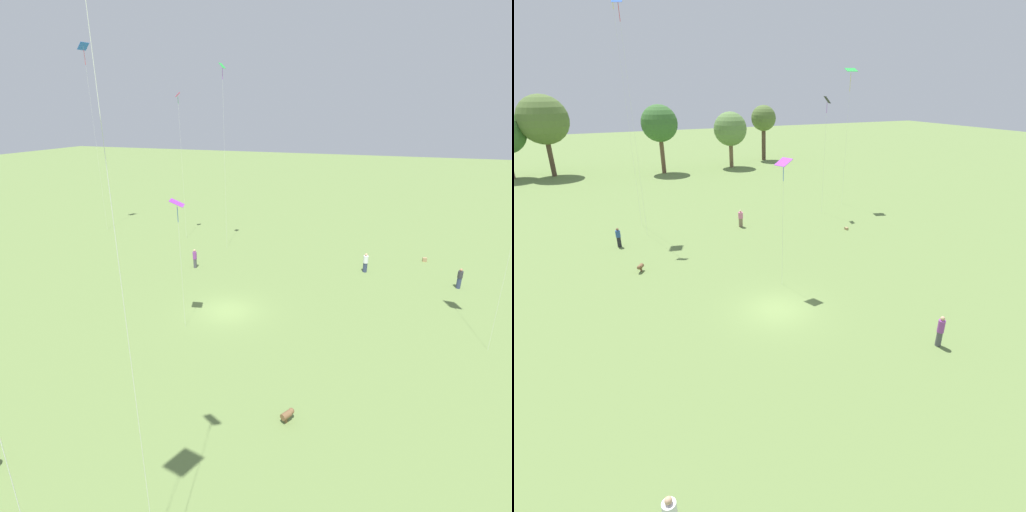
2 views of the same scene
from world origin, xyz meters
The scene contains 14 objects.
ground_plane centered at (0.00, 0.00, 0.00)m, with size 240.00×240.00×0.00m, color olive.
tree_1 centered at (-14.33, 52.13, 8.50)m, with size 7.31×7.31×12.20m.
tree_2 centered at (2.06, 47.55, 7.74)m, with size 5.70×5.70×10.65m.
tree_3 centered at (13.91, 47.82, 6.45)m, with size 5.65×5.65×9.32m.
tree_4 centered at (22.23, 52.59, 7.57)m, with size 4.65×4.65×10.05m.
person_2 centered at (-7.96, 15.58, 0.86)m, with size 0.47×0.47×1.74m.
person_3 centered at (6.35, -7.07, 0.92)m, with size 0.51×0.51×1.82m.
person_4 centered at (3.75, 16.35, 0.85)m, with size 0.58×0.58×1.74m.
kite_1 centered at (13.78, 17.23, 11.31)m, with size 0.77×0.98×12.18m.
kite_6 centered at (1.88, 3.10, 8.35)m, with size 1.09×1.14×8.84m.
kite_7 centered at (17.95, 19.39, 14.26)m, with size 1.45×1.42×14.94m.
kite_9 centered at (-5.26, 17.79, 18.08)m, with size 1.03×0.91×19.69m.
dog_0 centered at (-7.03, 9.43, 0.41)m, with size 0.59×0.74×0.61m.
picnic_bag_0 centered at (12.93, 11.12, 0.11)m, with size 0.30×0.39×0.23m.
Camera 2 is at (-9.51, -19.77, 12.96)m, focal length 28.00 mm.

